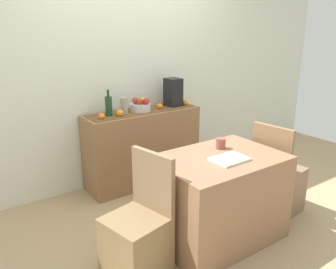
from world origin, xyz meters
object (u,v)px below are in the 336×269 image
object	(u,v)px
wine_bottle	(109,106)
coffee_maker	(173,92)
sideboard_console	(143,147)
chair_near_window	(138,240)
open_book	(230,159)
coffee_cup	(221,143)
chair_by_corner	(277,185)
dining_table	(218,198)
ceramic_vase	(124,106)
fruit_bowl	(141,107)

from	to	relation	value
wine_bottle	coffee_maker	distance (m)	0.82
sideboard_console	chair_near_window	size ratio (longest dim) A/B	1.46
open_book	coffee_cup	bearing A→B (deg)	61.12
open_book	chair_by_corner	xyz separation A→B (m)	(0.77, 0.10, -0.48)
dining_table	open_book	size ratio (longest dim) A/B	3.68
wine_bottle	open_book	xyz separation A→B (m)	(0.35, -1.41, -0.21)
chair_near_window	wine_bottle	bearing A→B (deg)	71.58
ceramic_vase	open_book	distance (m)	1.43
ceramic_vase	open_book	size ratio (longest dim) A/B	0.63
sideboard_console	fruit_bowl	distance (m)	0.47
coffee_maker	ceramic_vase	distance (m)	0.64
dining_table	chair_near_window	bearing A→B (deg)	179.75
open_book	chair_near_window	world-z (taller)	chair_near_window
wine_bottle	ceramic_vase	size ratio (longest dim) A/B	1.59
wine_bottle	open_book	bearing A→B (deg)	-75.98
coffee_maker	wine_bottle	bearing A→B (deg)	180.00
sideboard_console	fruit_bowl	bearing A→B (deg)	180.00
coffee_maker	coffee_cup	distance (m)	1.24
ceramic_vase	chair_near_window	size ratio (longest dim) A/B	0.19
ceramic_vase	fruit_bowl	bearing A→B (deg)	0.00
wine_bottle	ceramic_vase	xyz separation A→B (m)	(0.18, -0.00, -0.02)
coffee_maker	ceramic_vase	world-z (taller)	coffee_maker
ceramic_vase	chair_by_corner	xyz separation A→B (m)	(0.94, -1.31, -0.67)
sideboard_console	dining_table	bearing A→B (deg)	-92.33
coffee_cup	coffee_maker	bearing A→B (deg)	73.89
ceramic_vase	dining_table	bearing A→B (deg)	-82.87
wine_bottle	coffee_maker	bearing A→B (deg)	-0.00
dining_table	chair_near_window	world-z (taller)	chair_near_window
sideboard_console	chair_near_window	bearing A→B (deg)	-122.47
sideboard_console	ceramic_vase	bearing A→B (deg)	180.00
coffee_maker	ceramic_vase	bearing A→B (deg)	180.00
coffee_maker	chair_near_window	distance (m)	1.96
ceramic_vase	dining_table	world-z (taller)	ceramic_vase
fruit_bowl	ceramic_vase	xyz separation A→B (m)	(-0.20, 0.00, 0.04)
wine_bottle	open_book	world-z (taller)	wine_bottle
open_book	sideboard_console	bearing A→B (deg)	87.46
coffee_cup	chair_by_corner	world-z (taller)	chair_by_corner
fruit_bowl	chair_by_corner	size ratio (longest dim) A/B	0.25
open_book	wine_bottle	bearing A→B (deg)	103.27
open_book	chair_near_window	xyz separation A→B (m)	(-0.79, 0.10, -0.48)
wine_bottle	coffee_cup	world-z (taller)	wine_bottle
open_book	coffee_cup	world-z (taller)	coffee_cup
wine_bottle	chair_near_window	xyz separation A→B (m)	(-0.44, -1.31, -0.69)
sideboard_console	open_book	world-z (taller)	sideboard_console
coffee_maker	dining_table	world-z (taller)	coffee_maker
dining_table	chair_near_window	xyz separation A→B (m)	(-0.78, 0.00, -0.10)
coffee_maker	ceramic_vase	size ratio (longest dim) A/B	1.85
ceramic_vase	dining_table	distance (m)	1.44
coffee_maker	chair_near_window	bearing A→B (deg)	-133.82
chair_by_corner	open_book	bearing A→B (deg)	-172.76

